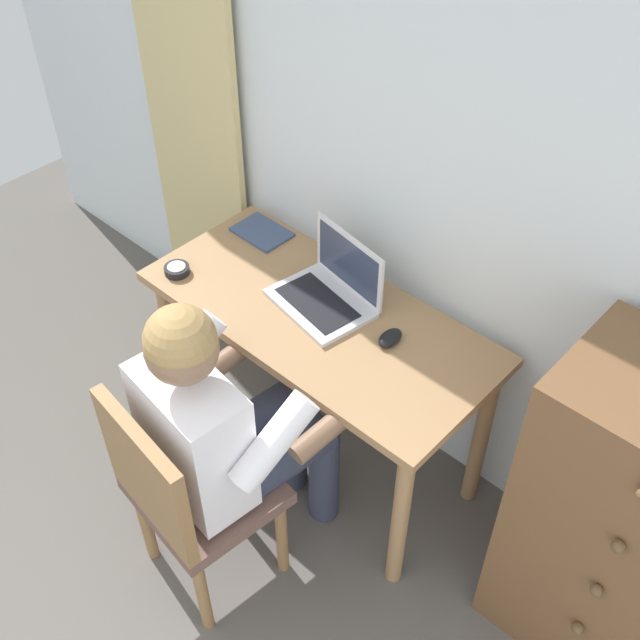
{
  "coord_description": "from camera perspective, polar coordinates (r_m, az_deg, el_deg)",
  "views": [
    {
      "loc": [
        1.1,
        0.44,
        2.49
      ],
      "look_at": [
        -0.1,
        1.74,
        0.84
      ],
      "focal_mm": 43.36,
      "sensor_mm": 36.0,
      "label": 1
    }
  ],
  "objects": [
    {
      "name": "wall_back",
      "position": [
        2.42,
        9.34,
        11.49
      ],
      "size": [
        4.8,
        0.05,
        2.5
      ],
      "primitive_type": "cube",
      "color": "silver",
      "rests_on": "ground_plane"
    },
    {
      "name": "notebook_pad",
      "position": [
        2.95,
        -4.32,
        6.48
      ],
      "size": [
        0.21,
        0.15,
        0.01
      ],
      "primitive_type": "cube",
      "rotation": [
        0.0,
        0.0,
        -0.02
      ],
      "color": "#3D4C6B",
      "rests_on": "desk"
    },
    {
      "name": "dresser",
      "position": [
        2.44,
        22.3,
        -14.41
      ],
      "size": [
        0.65,
        0.47,
        1.11
      ],
      "color": "brown",
      "rests_on": "ground_plane"
    },
    {
      "name": "chair",
      "position": [
        2.47,
        -9.9,
        -12.35
      ],
      "size": [
        0.46,
        0.44,
        0.87
      ],
      "color": "brown",
      "rests_on": "ground_plane"
    },
    {
      "name": "laptop",
      "position": [
        2.61,
        0.72,
        2.29
      ],
      "size": [
        0.38,
        0.3,
        0.24
      ],
      "color": "silver",
      "rests_on": "desk"
    },
    {
      "name": "desk_clock",
      "position": [
        2.79,
        -10.52,
        3.68
      ],
      "size": [
        0.09,
        0.09,
        0.03
      ],
      "color": "black",
      "rests_on": "desk"
    },
    {
      "name": "desk",
      "position": [
        2.68,
        -0.12,
        -1.28
      ],
      "size": [
        1.25,
        0.57,
        0.74
      ],
      "color": "#9E754C",
      "rests_on": "ground_plane"
    },
    {
      "name": "person_seated",
      "position": [
        2.38,
        -6.77,
        -7.55
      ],
      "size": [
        0.57,
        0.61,
        1.19
      ],
      "color": "#33384C",
      "rests_on": "ground_plane"
    },
    {
      "name": "curtain_panel",
      "position": [
        3.13,
        -9.62,
        16.19
      ],
      "size": [
        0.54,
        0.03,
        2.22
      ],
      "primitive_type": "cube",
      "color": "#CCB77A",
      "rests_on": "ground_plane"
    },
    {
      "name": "computer_mouse",
      "position": [
        2.5,
        5.2,
        -1.33
      ],
      "size": [
        0.07,
        0.1,
        0.03
      ],
      "primitive_type": "ellipsoid",
      "rotation": [
        0.0,
        0.0,
        0.06
      ],
      "color": "black",
      "rests_on": "desk"
    }
  ]
}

